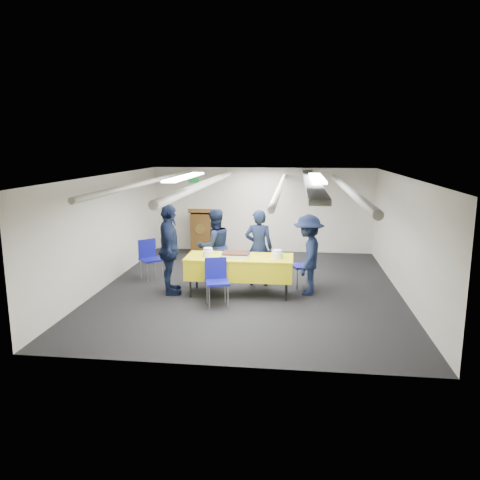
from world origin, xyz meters
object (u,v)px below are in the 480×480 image
object	(u,v)px
sailor_a	(259,247)
sailor_c	(169,250)
podium	(202,231)
sheet_cake	(236,255)
serving_table	(239,267)
sailor_d	(308,255)
chair_right	(307,262)
chair_left	(149,255)
chair_near	(217,277)
sailor_b	(214,246)

from	to	relation	value
sailor_a	sailor_c	bearing A→B (deg)	27.10
podium	sailor_c	size ratio (longest dim) A/B	0.70
sheet_cake	sailor_c	xyz separation A→B (m)	(-1.31, -0.06, 0.08)
serving_table	sailor_d	xyz separation A→B (m)	(1.32, 0.20, 0.23)
chair_right	chair_left	size ratio (longest dim) A/B	1.00
chair_left	sailor_a	size ratio (longest dim) A/B	0.54
sailor_a	sailor_d	xyz separation A→B (m)	(1.01, -0.51, -0.01)
chair_near	chair_left	xyz separation A→B (m)	(-1.75, 1.51, 0.00)
podium	sailor_a	size ratio (longest dim) A/B	0.78
sheet_cake	podium	world-z (taller)	podium
chair_near	sailor_b	size ratio (longest dim) A/B	0.55
sheet_cake	podium	distance (m)	3.78
podium	sailor_c	xyz separation A→B (m)	(0.07, -3.57, 0.28)
sailor_c	sailor_d	distance (m)	2.71
podium	sailor_d	xyz separation A→B (m)	(2.77, -3.27, 0.18)
chair_near	sailor_b	bearing A→B (deg)	101.33
chair_near	sailor_d	world-z (taller)	sailor_d
sailor_c	chair_left	bearing A→B (deg)	20.95
sheet_cake	sailor_d	xyz separation A→B (m)	(1.39, 0.25, -0.02)
sailor_c	sailor_d	xyz separation A→B (m)	(2.69, 0.31, -0.10)
serving_table	podium	world-z (taller)	podium
sheet_cake	sailor_d	world-z (taller)	sailor_d
chair_near	chair_left	bearing A→B (deg)	139.19
serving_table	sheet_cake	size ratio (longest dim) A/B	3.87
chair_left	sailor_a	world-z (taller)	sailor_a
chair_left	chair_right	bearing A→B (deg)	-3.18
sheet_cake	chair_near	distance (m)	0.72
chair_right	sailor_d	xyz separation A→B (m)	(0.01, -0.47, 0.26)
sailor_a	sailor_d	world-z (taller)	sailor_a
chair_left	sailor_b	size ratio (longest dim) A/B	0.55
sheet_cake	sailor_a	distance (m)	0.85
chair_right	chair_left	xyz separation A→B (m)	(-3.41, 0.19, 0.00)
chair_near	sailor_a	size ratio (longest dim) A/B	0.54
sailor_a	sailor_d	bearing A→B (deg)	154.25
sheet_cake	sailor_d	distance (m)	1.41
chair_right	sailor_a	xyz separation A→B (m)	(-1.00, 0.05, 0.27)
sheet_cake	sailor_a	bearing A→B (deg)	63.34
chair_left	sailor_c	size ratio (longest dim) A/B	0.49
sailor_b	chair_right	bearing A→B (deg)	143.36
serving_table	chair_left	world-z (taller)	chair_left
chair_left	sailor_c	bearing A→B (deg)	-53.17
sailor_b	sailor_d	bearing A→B (deg)	129.98
serving_table	sheet_cake	distance (m)	0.27
serving_table	chair_right	xyz separation A→B (m)	(1.32, 0.67, -0.03)
podium	sailor_d	size ratio (longest dim) A/B	0.79
chair_near	sailor_c	world-z (taller)	sailor_c
chair_near	sailor_c	distance (m)	1.22
sailor_c	chair_right	bearing A→B (deg)	-89.82
serving_table	chair_right	size ratio (longest dim) A/B	2.39
chair_left	chair_near	bearing A→B (deg)	-40.81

